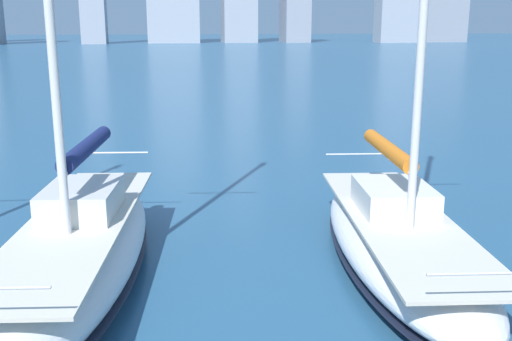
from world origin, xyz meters
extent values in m
ellipsoid|color=white|center=(-3.71, -7.38, 0.50)|extent=(3.36, 8.76, 1.00)
ellipsoid|color=black|center=(-3.71, -7.38, 0.22)|extent=(3.38, 8.80, 0.10)
cube|color=beige|center=(-3.71, -7.38, 1.03)|extent=(2.81, 7.69, 0.06)
cube|color=silver|center=(-3.77, -7.89, 1.33)|extent=(1.65, 2.03, 0.55)
cylinder|color=silver|center=(-3.84, -8.53, 2.11)|extent=(0.52, 3.58, 0.12)
cylinder|color=orange|center=(-3.84, -8.53, 2.23)|extent=(0.69, 3.31, 0.32)
cylinder|color=silver|center=(-3.27, -3.48, 1.55)|extent=(1.56, 0.22, 0.04)
cylinder|color=silver|center=(-4.14, -11.20, 1.55)|extent=(1.80, 0.24, 0.04)
ellipsoid|color=silver|center=(2.63, -7.44, 0.62)|extent=(3.23, 8.78, 1.23)
ellipsoid|color=black|center=(2.63, -7.44, 0.28)|extent=(3.25, 8.83, 0.10)
cube|color=beige|center=(2.63, -7.44, 1.26)|extent=(2.71, 7.71, 0.06)
cube|color=silver|center=(2.57, -7.95, 1.57)|extent=(1.55, 2.03, 0.55)
cylinder|color=silver|center=(2.50, -8.59, 2.34)|extent=(0.55, 3.59, 0.12)
cylinder|color=navy|center=(2.50, -8.59, 2.46)|extent=(0.72, 3.33, 0.32)
cylinder|color=silver|center=(2.17, -11.27, 1.78)|extent=(1.65, 0.24, 0.04)
camera|label=1|loc=(1.02, 3.54, 4.87)|focal=42.00mm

